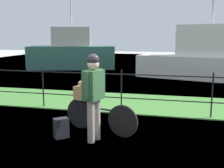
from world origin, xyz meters
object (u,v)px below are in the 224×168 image
(bicycle_main, at_px, (99,116))
(wooden_crate, at_px, (84,93))
(terrier_dog, at_px, (85,83))
(cyclist_person, at_px, (94,90))
(backpack_on_paving, at_px, (61,128))
(moored_boat_near, at_px, (210,59))
(moored_boat_mid, at_px, (72,53))

(bicycle_main, xyz_separation_m, wooden_crate, (-0.38, 0.12, 0.45))
(terrier_dog, bearing_deg, bicycle_main, -17.18)
(cyclist_person, bearing_deg, backpack_on_paving, -179.49)
(cyclist_person, bearing_deg, wooden_crate, 124.30)
(bicycle_main, bearing_deg, cyclist_person, -86.55)
(backpack_on_paving, height_order, moored_boat_near, moored_boat_near)
(cyclist_person, relative_size, moored_boat_mid, 0.30)
(wooden_crate, bearing_deg, backpack_on_paving, -114.45)
(backpack_on_paving, xyz_separation_m, moored_boat_near, (3.69, 8.70, 0.71))
(moored_boat_near, bearing_deg, backpack_on_paving, -112.96)
(bicycle_main, height_order, backpack_on_paving, bicycle_main)
(bicycle_main, relative_size, cyclist_person, 0.99)
(backpack_on_paving, bearing_deg, wooden_crate, -157.68)
(terrier_dog, height_order, moored_boat_near, moored_boat_near)
(moored_boat_mid, bearing_deg, wooden_crate, -66.92)
(wooden_crate, xyz_separation_m, terrier_dog, (0.02, -0.01, 0.22))
(wooden_crate, bearing_deg, bicycle_main, -17.18)
(terrier_dog, relative_size, backpack_on_paving, 0.81)
(wooden_crate, height_order, backpack_on_paving, wooden_crate)
(bicycle_main, xyz_separation_m, moored_boat_mid, (-4.87, 10.67, 0.60))
(cyclist_person, xyz_separation_m, backpack_on_paving, (-0.68, -0.01, -0.80))
(moored_boat_near, relative_size, moored_boat_mid, 1.24)
(wooden_crate, xyz_separation_m, moored_boat_near, (3.41, 8.10, 0.11))
(moored_boat_near, bearing_deg, cyclist_person, -109.07)
(wooden_crate, height_order, moored_boat_near, moored_boat_near)
(bicycle_main, bearing_deg, backpack_on_paving, -143.31)
(wooden_crate, height_order, terrier_dog, terrier_dog)
(bicycle_main, height_order, cyclist_person, cyclist_person)
(wooden_crate, relative_size, moored_boat_mid, 0.07)
(terrier_dog, distance_m, moored_boat_near, 8.79)
(terrier_dog, bearing_deg, moored_boat_near, 67.31)
(terrier_dog, relative_size, moored_boat_near, 0.05)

